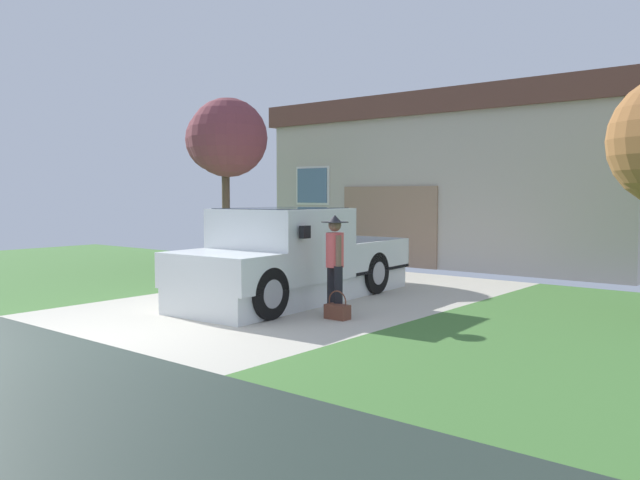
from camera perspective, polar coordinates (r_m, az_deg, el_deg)
pickup_truck at (r=11.38m, az=-3.10°, el=-1.78°), size 2.24×5.18×1.66m
person_with_hat at (r=10.03m, az=1.32°, el=-1.62°), size 0.43×0.43×1.58m
handbag at (r=9.84m, az=1.56°, el=-6.29°), size 0.37×0.21×0.44m
house_with_garage at (r=19.41m, az=13.75°, el=5.09°), size 10.64×6.47×4.53m
neighbor_tree at (r=16.71m, az=-8.51°, el=8.86°), size 2.37×1.99×4.32m
wheeled_trash_bin at (r=16.85m, az=-1.07°, el=-0.48°), size 0.60×0.72×1.04m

